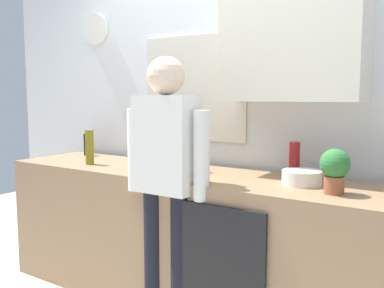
# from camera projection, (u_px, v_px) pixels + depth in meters

# --- Properties ---
(kitchen_counter) EXTENTS (2.88, 0.64, 0.88)m
(kitchen_counter) POSITION_uv_depth(u_px,v_px,m) (195.00, 240.00, 2.76)
(kitchen_counter) COLOR #937251
(kitchen_counter) RESTS_ON ground_plane
(dishwasher_panel) EXTENTS (0.56, 0.02, 0.80)m
(dishwasher_panel) POSITION_uv_depth(u_px,v_px,m) (217.00, 278.00, 2.29)
(dishwasher_panel) COLOR black
(dishwasher_panel) RESTS_ON ground_plane
(back_wall_assembly) EXTENTS (4.48, 0.42, 2.60)m
(back_wall_assembly) POSITION_uv_depth(u_px,v_px,m) (234.00, 99.00, 2.96)
(back_wall_assembly) COLOR silver
(back_wall_assembly) RESTS_ON ground_plane
(coffee_maker) EXTENTS (0.20, 0.20, 0.33)m
(coffee_maker) POSITION_uv_depth(u_px,v_px,m) (166.00, 144.00, 3.06)
(coffee_maker) COLOR black
(coffee_maker) RESTS_ON kitchen_counter
(bottle_olive_oil) EXTENTS (0.06, 0.06, 0.25)m
(bottle_olive_oil) POSITION_uv_depth(u_px,v_px,m) (90.00, 147.00, 3.06)
(bottle_olive_oil) COLOR olive
(bottle_olive_oil) RESTS_ON kitchen_counter
(bottle_dark_sauce) EXTENTS (0.06, 0.06, 0.18)m
(bottle_dark_sauce) POSITION_uv_depth(u_px,v_px,m) (87.00, 145.00, 3.54)
(bottle_dark_sauce) COLOR black
(bottle_dark_sauce) RESTS_ON kitchen_counter
(bottle_red_vinegar) EXTENTS (0.06, 0.06, 0.22)m
(bottle_red_vinegar) POSITION_uv_depth(u_px,v_px,m) (294.00, 160.00, 2.54)
(bottle_red_vinegar) COLOR maroon
(bottle_red_vinegar) RESTS_ON kitchen_counter
(cup_white_mug) EXTENTS (0.08, 0.08, 0.09)m
(cup_white_mug) POSITION_uv_depth(u_px,v_px,m) (197.00, 162.00, 2.85)
(cup_white_mug) COLOR white
(cup_white_mug) RESTS_ON kitchen_counter
(cup_terracotta_mug) EXTENTS (0.08, 0.08, 0.09)m
(cup_terracotta_mug) POSITION_uv_depth(u_px,v_px,m) (200.00, 165.00, 2.75)
(cup_terracotta_mug) COLOR #B26647
(cup_terracotta_mug) RESTS_ON kitchen_counter
(mixing_bowl) EXTENTS (0.22, 0.22, 0.08)m
(mixing_bowl) POSITION_uv_depth(u_px,v_px,m) (302.00, 178.00, 2.36)
(mixing_bowl) COLOR white
(mixing_bowl) RESTS_ON kitchen_counter
(potted_plant) EXTENTS (0.15, 0.15, 0.23)m
(potted_plant) POSITION_uv_depth(u_px,v_px,m) (335.00, 168.00, 2.13)
(potted_plant) COLOR #9E5638
(potted_plant) RESTS_ON kitchen_counter
(person_at_sink) EXTENTS (0.57, 0.22, 1.60)m
(person_at_sink) POSITION_uv_depth(u_px,v_px,m) (167.00, 170.00, 2.46)
(person_at_sink) COLOR black
(person_at_sink) RESTS_ON ground_plane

